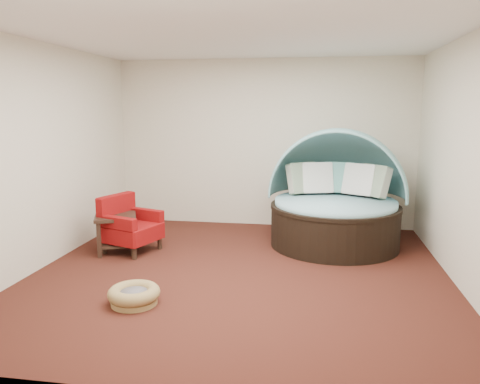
% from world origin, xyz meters
% --- Properties ---
extents(floor, '(5.00, 5.00, 0.00)m').
position_xyz_m(floor, '(0.00, 0.00, 0.00)').
color(floor, '#461D14').
rests_on(floor, ground).
extents(wall_back, '(5.00, 0.00, 5.00)m').
position_xyz_m(wall_back, '(0.00, 2.50, 1.40)').
color(wall_back, beige).
rests_on(wall_back, floor).
extents(wall_front, '(5.00, 0.00, 5.00)m').
position_xyz_m(wall_front, '(0.00, -2.50, 1.40)').
color(wall_front, beige).
rests_on(wall_front, floor).
extents(wall_left, '(0.00, 5.00, 5.00)m').
position_xyz_m(wall_left, '(-2.50, 0.00, 1.40)').
color(wall_left, beige).
rests_on(wall_left, floor).
extents(wall_right, '(0.00, 5.00, 5.00)m').
position_xyz_m(wall_right, '(2.50, 0.00, 1.40)').
color(wall_right, beige).
rests_on(wall_right, floor).
extents(ceiling, '(5.00, 5.00, 0.00)m').
position_xyz_m(ceiling, '(0.00, 0.00, 2.80)').
color(ceiling, white).
rests_on(ceiling, wall_back).
extents(canopy_daybed, '(2.14, 2.06, 1.71)m').
position_xyz_m(canopy_daybed, '(1.18, 1.51, 0.79)').
color(canopy_daybed, black).
rests_on(canopy_daybed, floor).
extents(pet_basket, '(0.63, 0.63, 0.19)m').
position_xyz_m(pet_basket, '(-0.92, -1.07, 0.10)').
color(pet_basket, olive).
rests_on(pet_basket, floor).
extents(red_armchair, '(0.86, 0.86, 0.79)m').
position_xyz_m(red_armchair, '(-1.69, 0.66, 0.36)').
color(red_armchair, black).
rests_on(red_armchair, floor).
extents(side_table, '(0.72, 0.72, 0.53)m').
position_xyz_m(side_table, '(-1.84, 0.58, 0.34)').
color(side_table, black).
rests_on(side_table, floor).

